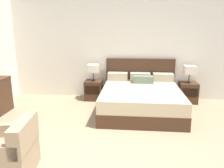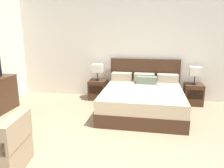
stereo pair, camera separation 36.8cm
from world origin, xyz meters
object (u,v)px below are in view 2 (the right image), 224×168
table_lamp_right (195,71)px  armchair_companion (1,150)px  nightstand_left (98,90)px  bed (143,99)px  table_lamp_left (97,68)px  nightstand_right (193,94)px

table_lamp_right → armchair_companion: size_ratio=0.57×
table_lamp_right → armchair_companion: (-3.03, -3.29, -0.57)m
table_lamp_right → nightstand_left: bearing=-180.0°
nightstand_left → armchair_companion: (-0.53, -3.29, 0.02)m
bed → table_lamp_left: 1.55m
bed → nightstand_left: size_ratio=3.97×
nightstand_right → nightstand_left: bearing=180.0°
nightstand_left → table_lamp_right: table_lamp_right is taller
armchair_companion → bed: bearing=55.2°
bed → nightstand_left: (-1.25, 0.73, -0.04)m
nightstand_right → table_lamp_right: bearing=90.0°
bed → nightstand_right: bed is taller
nightstand_left → nightstand_right: (2.50, 0.00, 0.00)m
nightstand_left → table_lamp_left: 0.59m
armchair_companion → table_lamp_left: bearing=80.9°
nightstand_left → nightstand_right: same height
bed → nightstand_left: 1.45m
table_lamp_left → nightstand_right: bearing=-0.0°
bed → nightstand_right: bearing=30.3°
nightstand_left → table_lamp_left: size_ratio=1.20×
table_lamp_right → armchair_companion: bearing=-132.6°
nightstand_left → bed: bearing=-30.3°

